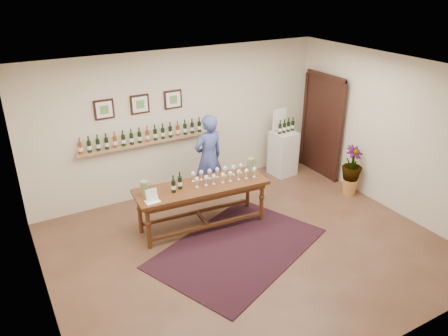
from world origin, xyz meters
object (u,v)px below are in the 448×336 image
tasting_table (202,191)px  person (208,158)px  potted_plant (351,171)px  display_pedestal (283,153)px

tasting_table → person: size_ratio=1.35×
tasting_table → potted_plant: 3.12m
display_pedestal → potted_plant: display_pedestal is taller
display_pedestal → potted_plant: (0.60, -1.43, 0.03)m
display_pedestal → person: bearing=-173.8°
tasting_table → person: person is taller
display_pedestal → person: size_ratio=0.56×
tasting_table → display_pedestal: (2.50, 1.07, -0.20)m
display_pedestal → person: (-1.92, -0.21, 0.37)m
display_pedestal → person: 1.96m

